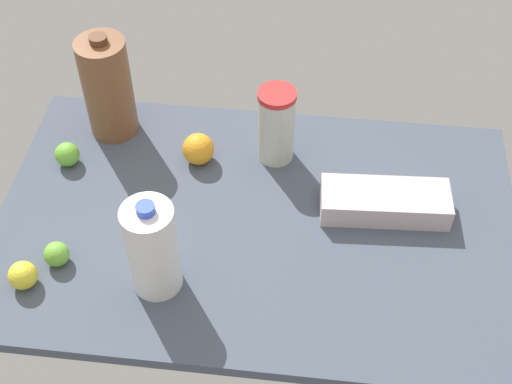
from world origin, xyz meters
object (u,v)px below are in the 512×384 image
(egg_carton, at_px, (385,202))
(tumbler_cup, at_px, (276,125))
(milk_jug, at_px, (152,248))
(lemon_near_front, at_px, (23,275))
(lime_by_jug, at_px, (67,154))
(chocolate_milk_jug, at_px, (108,87))
(lime_far_back, at_px, (57,254))
(orange_loose, at_px, (198,149))

(egg_carton, bearing_deg, tumbler_cup, 146.42)
(tumbler_cup, distance_m, milk_jug, 0.46)
(egg_carton, height_order, lemon_near_front, same)
(egg_carton, bearing_deg, lime_by_jug, 171.46)
(chocolate_milk_jug, bearing_deg, lemon_near_front, -97.90)
(chocolate_milk_jug, xyz_separation_m, milk_jug, (0.21, -0.46, -0.02))
(lime_far_back, bearing_deg, lemon_near_front, -129.09)
(milk_jug, bearing_deg, chocolate_milk_jug, 114.34)
(egg_carton, relative_size, lemon_near_front, 4.77)
(lime_far_back, bearing_deg, milk_jug, -6.71)
(tumbler_cup, xyz_separation_m, orange_loose, (-0.19, -0.04, -0.06))
(milk_jug, distance_m, lime_by_jug, 0.45)
(milk_jug, height_order, lime_by_jug, milk_jug)
(lime_far_back, relative_size, lime_by_jug, 0.92)
(milk_jug, relative_size, lemon_near_front, 4.00)
(orange_loose, height_order, lime_far_back, orange_loose)
(lemon_near_front, relative_size, lime_by_jug, 1.03)
(egg_carton, xyz_separation_m, orange_loose, (-0.45, 0.12, 0.01))
(egg_carton, bearing_deg, milk_jug, -155.38)
(milk_jug, height_order, lemon_near_front, milk_jug)
(chocolate_milk_jug, bearing_deg, egg_carton, -16.72)
(milk_jug, relative_size, orange_loose, 3.15)
(chocolate_milk_jug, distance_m, milk_jug, 0.51)
(chocolate_milk_jug, height_order, egg_carton, chocolate_milk_jug)
(lime_far_back, bearing_deg, tumbler_cup, 41.17)
(chocolate_milk_jug, bearing_deg, lime_by_jug, -120.81)
(lemon_near_front, height_order, lime_by_jug, lemon_near_front)
(lemon_near_front, distance_m, lime_by_jug, 0.36)
(tumbler_cup, bearing_deg, chocolate_milk_jug, 173.00)
(egg_carton, relative_size, lime_by_jug, 4.91)
(chocolate_milk_jug, distance_m, tumbler_cup, 0.43)
(chocolate_milk_jug, xyz_separation_m, lime_far_back, (-0.02, -0.44, -0.11))
(milk_jug, distance_m, orange_loose, 0.38)
(tumbler_cup, xyz_separation_m, lime_far_back, (-0.44, -0.39, -0.07))
(lemon_near_front, bearing_deg, tumbler_cup, 42.39)
(tumbler_cup, xyz_separation_m, egg_carton, (0.27, -0.16, -0.07))
(tumbler_cup, xyz_separation_m, lemon_near_front, (-0.49, -0.45, -0.07))
(lime_far_back, distance_m, lemon_near_front, 0.08)
(egg_carton, distance_m, lime_by_jug, 0.78)
(egg_carton, distance_m, orange_loose, 0.47)
(chocolate_milk_jug, relative_size, egg_carton, 0.97)
(chocolate_milk_jug, distance_m, lime_far_back, 0.45)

